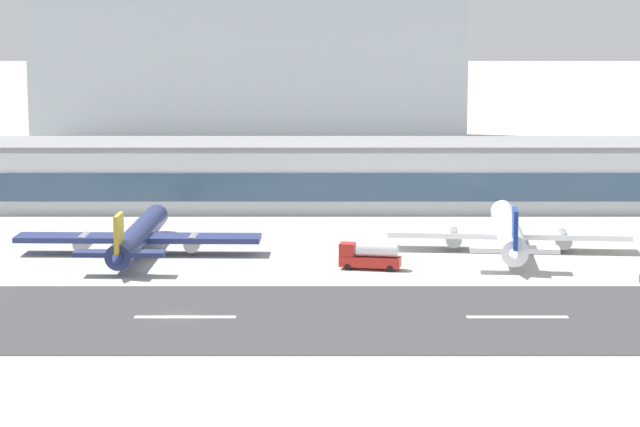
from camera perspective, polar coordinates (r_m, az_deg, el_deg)
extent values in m
plane|color=#B2AFA8|center=(156.54, -6.27, -4.49)|extent=(1400.00, 1400.00, 0.00)
cube|color=#38383A|center=(156.11, -6.29, -4.51)|extent=(800.00, 34.23, 0.08)
cube|color=white|center=(155.98, -5.89, -4.50)|extent=(12.00, 1.20, 0.01)
cube|color=white|center=(156.91, 8.58, -4.47)|extent=(12.00, 1.20, 0.01)
cube|color=silver|center=(238.86, 0.24, 1.61)|extent=(211.15, 20.00, 10.93)
cube|color=#38516B|center=(228.88, 0.25, 1.14)|extent=(204.81, 0.30, 4.92)
cube|color=gray|center=(238.16, 0.24, 3.03)|extent=(213.26, 20.20, 1.00)
cube|color=#A8B2BC|center=(358.76, -3.07, 7.06)|extent=(115.59, 28.07, 47.72)
cylinder|color=navy|center=(196.08, -7.89, -0.92)|extent=(4.49, 36.02, 3.59)
sphere|color=navy|center=(213.58, -7.11, -0.08)|extent=(3.41, 3.41, 3.41)
cone|color=navy|center=(178.66, -8.81, -1.93)|extent=(3.40, 6.55, 3.24)
cube|color=navy|center=(195.44, -7.92, -1.06)|extent=(36.33, 6.30, 0.79)
cylinder|color=gray|center=(194.40, -5.54, -1.26)|extent=(2.46, 5.09, 2.34)
cylinder|color=gray|center=(197.04, -10.25, -1.23)|extent=(2.46, 5.09, 2.34)
cube|color=navy|center=(179.99, -8.73, -1.73)|extent=(12.38, 3.27, 0.63)
cube|color=gold|center=(179.53, -8.75, -0.94)|extent=(0.70, 4.87, 5.75)
cylinder|color=black|center=(194.74, -7.96, -1.68)|extent=(0.65, 0.65, 0.99)
cylinder|color=white|center=(199.16, 8.17, -0.74)|extent=(7.07, 37.50, 3.73)
sphere|color=white|center=(217.54, 7.92, 0.09)|extent=(3.54, 3.54, 3.54)
cone|color=white|center=(180.83, 8.47, -1.75)|extent=(3.95, 6.99, 3.36)
cube|color=white|center=(198.49, 8.18, -0.89)|extent=(36.43, 8.82, 0.82)
cylinder|color=gray|center=(199.21, 10.51, -1.10)|extent=(2.89, 5.42, 2.43)
cylinder|color=gray|center=(198.33, 5.83, -1.04)|extent=(2.89, 5.42, 2.43)
cube|color=white|center=(182.23, 8.45, -1.55)|extent=(12.49, 4.17, 0.66)
cube|color=navy|center=(181.77, 8.47, -0.74)|extent=(1.05, 5.07, 5.97)
cylinder|color=black|center=(197.75, 8.18, -1.51)|extent=(0.67, 0.67, 1.03)
cube|color=#B2231E|center=(182.82, 2.19, -2.10)|extent=(8.84, 4.16, 1.40)
cylinder|color=silver|center=(182.34, 2.51, -1.57)|extent=(6.07, 3.16, 2.10)
cube|color=#B2231E|center=(183.02, 1.19, -1.57)|extent=(2.46, 2.74, 1.80)
cylinder|color=black|center=(184.67, 1.33, -2.20)|extent=(0.94, 0.45, 0.90)
cylinder|color=black|center=(182.16, 1.20, -2.36)|extent=(0.94, 0.45, 0.90)
cylinder|color=black|center=(183.80, 3.16, -2.26)|extent=(0.94, 0.45, 0.90)
cylinder|color=black|center=(181.27, 3.05, -2.42)|extent=(0.94, 0.45, 0.90)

